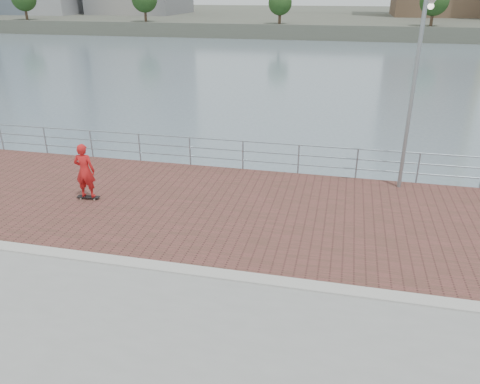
# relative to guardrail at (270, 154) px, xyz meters

# --- Properties ---
(water) EXTENTS (400.00, 400.00, 0.00)m
(water) POSITION_rel_guardrail_xyz_m (-0.00, -7.00, -2.69)
(water) COLOR slate
(water) RESTS_ON ground
(brick_lane) EXTENTS (40.00, 6.80, 0.02)m
(brick_lane) POSITION_rel_guardrail_xyz_m (-0.00, -3.40, -0.68)
(brick_lane) COLOR brown
(brick_lane) RESTS_ON seawall
(curb) EXTENTS (40.00, 0.40, 0.06)m
(curb) POSITION_rel_guardrail_xyz_m (-0.00, -7.00, -0.66)
(curb) COLOR #B7B5AD
(curb) RESTS_ON seawall
(far_shore) EXTENTS (320.00, 95.00, 2.50)m
(far_shore) POSITION_rel_guardrail_xyz_m (-0.00, 115.50, -1.44)
(far_shore) COLOR #4C5142
(far_shore) RESTS_ON ground
(guardrail) EXTENTS (39.06, 0.06, 1.13)m
(guardrail) POSITION_rel_guardrail_xyz_m (0.00, 0.00, 0.00)
(guardrail) COLOR #8C9EA8
(guardrail) RESTS_ON brick_lane
(street_lamp) EXTENTS (0.47, 1.37, 6.46)m
(street_lamp) POSITION_rel_guardrail_xyz_m (4.52, -0.97, 3.89)
(street_lamp) COLOR gray
(street_lamp) RESTS_ON brick_lane
(skateboard) EXTENTS (0.73, 0.25, 0.08)m
(skateboard) POSITION_rel_guardrail_xyz_m (-5.27, -3.75, -0.61)
(skateboard) COLOR black
(skateboard) RESTS_ON brick_lane
(skateboarder) EXTENTS (0.68, 0.48, 1.76)m
(skateboarder) POSITION_rel_guardrail_xyz_m (-5.27, -3.75, 0.29)
(skateboarder) COLOR red
(skateboarder) RESTS_ON skateboard
(shoreline_trees) EXTENTS (144.53, 4.73, 6.31)m
(shoreline_trees) POSITION_rel_guardrail_xyz_m (5.82, 70.00, 3.57)
(shoreline_trees) COLOR #473323
(shoreline_trees) RESTS_ON far_shore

